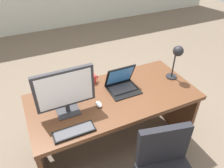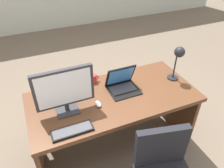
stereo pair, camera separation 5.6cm
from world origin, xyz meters
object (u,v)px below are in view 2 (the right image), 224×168
Objects in this scene: keyboard at (72,131)px; mouse at (98,104)px; laptop at (122,82)px; coffee_mug at (94,78)px; monitor at (64,89)px; desk at (112,108)px; desk_lamp at (178,56)px.

keyboard is 3.90× the size of mouse.
coffee_mug is (-0.23, 0.22, -0.03)m from laptop.
laptop is (0.61, 0.13, -0.18)m from monitor.
desk is 17.10× the size of coffee_mug.
coffee_mug is at bearing 76.76° from mouse.
monitor reaches higher than coffee_mug.
desk_lamp reaches higher than keyboard.
desk is 4.27× the size of desk_lamp.
monitor is 5.83× the size of mouse.
mouse is at bearing -103.24° from coffee_mug.
desk_lamp reaches higher than laptop.
mouse is 0.23× the size of desk_lamp.
laptop is 3.11× the size of coffee_mug.
desk_lamp is 0.92m from coffee_mug.
desk_lamp is at bearing -8.32° from laptop.
keyboard is 3.52× the size of coffee_mug.
mouse is 0.96m from desk_lamp.
desk_lamp is (0.73, -0.04, 0.49)m from desk.
monitor is 5.26× the size of coffee_mug.
desk_lamp is at bearing 2.08° from monitor.
monitor is at bearing -169.88° from desk.
desk is 4.85× the size of keyboard.
coffee_mug is (0.37, 0.35, -0.21)m from monitor.
monitor is at bearing 172.71° from mouse.
desk_lamp is at bearing 13.70° from keyboard.
keyboard is 0.38m from mouse.
laptop is 0.37m from mouse.
mouse is at bearing 35.51° from keyboard.
coffee_mug is at bearing 56.57° from keyboard.
keyboard is at bearing -123.43° from coffee_mug.
mouse is 0.90× the size of coffee_mug.
laptop is 0.64m from desk_lamp.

